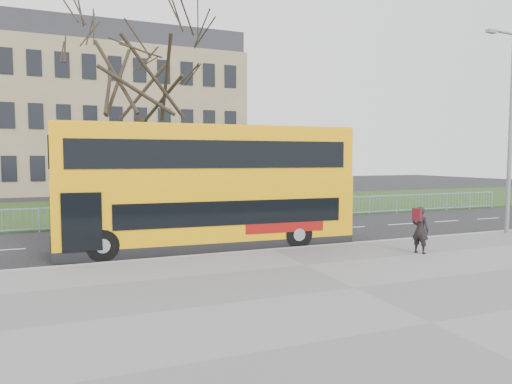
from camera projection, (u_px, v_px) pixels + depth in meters
The scene contains 10 objects.
ground at pixel (255, 245), 17.63m from camera, with size 120.00×120.00×0.00m, color black.
pavement at pixel (355, 290), 11.37m from camera, with size 80.00×10.50×0.12m, color slate.
kerb at pixel (271, 251), 16.19m from camera, with size 80.00×0.20×0.14m, color gray.
grass_verge at pixel (178, 207), 30.88m from camera, with size 80.00×15.40×0.08m, color #223714.
guard_railing at pixel (209, 212), 23.71m from camera, with size 40.00×0.12×1.10m, color #7CA4DD, non-canonical shape.
bare_tree at pixel (139, 98), 25.31m from camera, with size 9.25×9.25×13.21m, color black, non-canonical shape.
civic_building at pixel (88, 124), 47.72m from camera, with size 30.00×15.00×14.00m, color #877856.
yellow_bus at pixel (209, 184), 16.93m from camera, with size 10.77×3.10×4.46m.
pedestrian at pixel (420, 230), 15.46m from camera, with size 0.58×0.38×1.60m, color black.
street_lamp at pixel (509, 125), 19.42m from camera, with size 1.80×0.32×8.49m.
Camera 1 is at (-6.41, -16.21, 3.33)m, focal length 32.00 mm.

